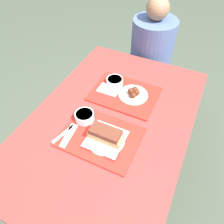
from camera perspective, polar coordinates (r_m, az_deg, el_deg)
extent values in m
plane|color=#424C3D|center=(1.97, -0.36, -16.34)|extent=(12.00, 12.00, 0.00)
cube|color=maroon|center=(1.36, -0.50, -2.57)|extent=(0.94, 1.45, 0.04)
cylinder|color=maroon|center=(1.63, -25.94, -22.07)|extent=(0.07, 0.07, 0.71)
cylinder|color=maroon|center=(2.16, -2.88, 6.44)|extent=(0.07, 0.07, 0.71)
cylinder|color=maroon|center=(2.01, 18.46, -0.49)|extent=(0.07, 0.07, 0.71)
cube|color=maroon|center=(2.22, 10.32, 9.28)|extent=(0.90, 0.28, 0.04)
cylinder|color=maroon|center=(2.45, 1.00, 7.76)|extent=(0.06, 0.06, 0.40)
cylinder|color=maroon|center=(2.33, 18.62, 2.13)|extent=(0.06, 0.06, 0.40)
cube|color=red|center=(1.25, -3.10, -6.54)|extent=(0.44, 0.33, 0.01)
cube|color=red|center=(1.50, 3.25, 4.72)|extent=(0.44, 0.33, 0.01)
cylinder|color=silver|center=(1.32, -7.18, -1.16)|extent=(0.12, 0.12, 0.05)
cylinder|color=beige|center=(1.31, -7.26, -0.61)|extent=(0.10, 0.10, 0.01)
cylinder|color=beige|center=(1.23, -1.64, -7.24)|extent=(0.21, 0.21, 0.01)
cube|color=silver|center=(1.22, -1.65, -7.02)|extent=(0.20, 0.20, 0.01)
cube|color=tan|center=(1.20, -1.68, -6.30)|extent=(0.19, 0.08, 0.04)
cube|color=brown|center=(1.17, -1.72, -5.26)|extent=(0.17, 0.08, 0.03)
cube|color=white|center=(1.28, -11.68, -5.83)|extent=(0.04, 0.17, 0.00)
cube|color=white|center=(1.27, -10.85, -6.19)|extent=(0.03, 0.17, 0.00)
cube|color=white|center=(1.29, -12.49, -5.47)|extent=(0.06, 0.17, 0.00)
cube|color=#3F3F47|center=(1.28, -0.39, -4.32)|extent=(0.04, 0.03, 0.01)
cylinder|color=silver|center=(1.54, 0.71, 7.92)|extent=(0.12, 0.12, 0.05)
cylinder|color=beige|center=(1.53, 0.71, 8.46)|extent=(0.10, 0.10, 0.01)
cylinder|color=beige|center=(1.48, 5.54, 4.50)|extent=(0.20, 0.20, 0.01)
sphere|color=#562314|center=(1.46, 6.40, 5.13)|extent=(0.04, 0.04, 0.04)
sphere|color=#562314|center=(1.47, 6.00, 5.67)|extent=(0.05, 0.05, 0.05)
sphere|color=#562314|center=(1.47, 5.01, 5.41)|extent=(0.04, 0.04, 0.04)
sphere|color=#562314|center=(1.44, 5.52, 4.41)|extent=(0.04, 0.04, 0.04)
cube|color=white|center=(1.51, -0.86, 5.90)|extent=(0.14, 0.10, 0.01)
cylinder|color=#4C6093|center=(2.07, 10.31, 15.83)|extent=(0.37, 0.37, 0.53)
sphere|color=#936B4C|center=(1.91, 11.87, 25.01)|extent=(0.18, 0.18, 0.18)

